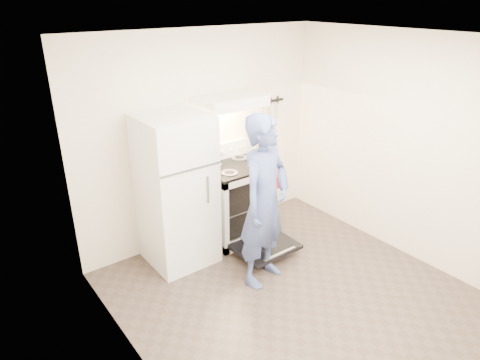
% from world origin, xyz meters
% --- Properties ---
extents(floor, '(3.60, 3.60, 0.00)m').
position_xyz_m(floor, '(0.00, 0.00, 0.00)').
color(floor, '#4A3C33').
rests_on(floor, ground).
extents(back_wall, '(3.20, 0.02, 2.50)m').
position_xyz_m(back_wall, '(0.00, 1.80, 1.25)').
color(back_wall, '#F2E5CA').
rests_on(back_wall, ground).
extents(refrigerator, '(0.70, 0.70, 1.70)m').
position_xyz_m(refrigerator, '(-0.58, 1.45, 0.85)').
color(refrigerator, white).
rests_on(refrigerator, floor).
extents(stove_body, '(0.76, 0.65, 0.92)m').
position_xyz_m(stove_body, '(0.23, 1.48, 0.46)').
color(stove_body, white).
rests_on(stove_body, floor).
extents(cooktop, '(0.76, 0.65, 0.03)m').
position_xyz_m(cooktop, '(0.23, 1.48, 0.94)').
color(cooktop, black).
rests_on(cooktop, stove_body).
extents(backsplash, '(0.76, 0.07, 0.20)m').
position_xyz_m(backsplash, '(0.23, 1.76, 1.05)').
color(backsplash, white).
rests_on(backsplash, cooktop).
extents(oven_door, '(0.70, 0.54, 0.04)m').
position_xyz_m(oven_door, '(0.23, 0.88, 0.12)').
color(oven_door, black).
rests_on(oven_door, floor).
extents(oven_rack, '(0.60, 0.52, 0.01)m').
position_xyz_m(oven_rack, '(0.23, 1.48, 0.44)').
color(oven_rack, gray).
rests_on(oven_rack, stove_body).
extents(range_hood, '(0.76, 0.50, 0.12)m').
position_xyz_m(range_hood, '(0.23, 1.55, 1.71)').
color(range_hood, white).
rests_on(range_hood, back_wall).
extents(knife_strip, '(0.40, 0.02, 0.03)m').
position_xyz_m(knife_strip, '(1.05, 1.79, 1.55)').
color(knife_strip, black).
rests_on(knife_strip, back_wall).
extents(pizza_stone, '(0.33, 0.33, 0.02)m').
position_xyz_m(pizza_stone, '(0.22, 1.40, 0.45)').
color(pizza_stone, '#967752').
rests_on(pizza_stone, oven_rack).
extents(tea_kettle, '(0.22, 0.18, 0.27)m').
position_xyz_m(tea_kettle, '(-0.01, 1.59, 1.08)').
color(tea_kettle, '#B7B7BC').
rests_on(tea_kettle, cooktop).
extents(utensil_jar, '(0.10, 0.10, 0.13)m').
position_xyz_m(utensil_jar, '(0.44, 1.29, 1.05)').
color(utensil_jar, silver).
rests_on(utensil_jar, cooktop).
extents(person, '(0.76, 0.61, 1.81)m').
position_xyz_m(person, '(-0.06, 0.58, 0.91)').
color(person, navy).
rests_on(person, floor).
extents(dutch_oven, '(0.36, 0.29, 0.23)m').
position_xyz_m(dutch_oven, '(0.32, 0.90, 0.96)').
color(dutch_oven, red).
rests_on(dutch_oven, person).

